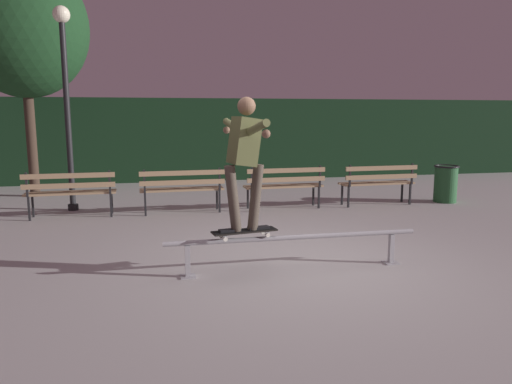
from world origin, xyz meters
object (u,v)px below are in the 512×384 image
object	(u,v)px
lamp_post_left	(66,83)
park_bench_leftmost	(70,189)
park_bench_rightmost	(379,180)
tree_far_left	(23,28)
grind_rail	(294,242)
skateboard	(245,231)
park_bench_left_center	(182,186)
trash_can	(446,183)
skateboarder	(244,153)
park_bench_right_center	(285,183)

from	to	relation	value
lamp_post_left	park_bench_leftmost	bearing A→B (deg)	-82.91
park_bench_rightmost	tree_far_left	world-z (taller)	tree_far_left
grind_rail	park_bench_rightmost	xyz separation A→B (m)	(2.92, 3.71, 0.19)
skateboard	lamp_post_left	distance (m)	5.56
grind_rail	tree_far_left	world-z (taller)	tree_far_left
skateboard	park_bench_rightmost	bearing A→B (deg)	46.40
park_bench_left_center	lamp_post_left	xyz separation A→B (m)	(-2.13, 0.77, 1.94)
trash_can	park_bench_rightmost	bearing A→B (deg)	-177.47
skateboard	park_bench_leftmost	world-z (taller)	park_bench_leftmost
skateboarder	park_bench_leftmost	distance (m)	4.60
grind_rail	tree_far_left	bearing A→B (deg)	124.43
park_bench_leftmost	park_bench_rightmost	world-z (taller)	same
skateboarder	park_bench_rightmost	world-z (taller)	skateboarder
skateboarder	park_bench_right_center	world-z (taller)	skateboarder
park_bench_rightmost	trash_can	xyz separation A→B (m)	(1.62, 0.07, -0.12)
park_bench_left_center	tree_far_left	size ratio (longest dim) A/B	0.30
skateboarder	park_bench_left_center	distance (m)	3.86
tree_far_left	park_bench_right_center	bearing A→B (deg)	-27.15
park_bench_leftmost	trash_can	bearing A→B (deg)	0.53
trash_can	tree_far_left	bearing A→B (deg)	163.52
skateboard	skateboarder	size ratio (longest dim) A/B	0.51
trash_can	skateboarder	bearing A→B (deg)	-143.69
skateboard	park_bench_right_center	xyz separation A→B (m)	(1.51, 3.71, 0.02)
grind_rail	park_bench_left_center	xyz separation A→B (m)	(-1.14, 3.71, 0.19)
tree_far_left	trash_can	xyz separation A→B (m)	(8.95, -2.65, -3.38)
skateboard	park_bench_rightmost	world-z (taller)	park_bench_rightmost
park_bench_leftmost	tree_far_left	xyz separation A→B (m)	(-1.24, 2.72, 3.25)
grind_rail	trash_can	size ratio (longest dim) A/B	3.94
park_bench_rightmost	tree_far_left	bearing A→B (deg)	159.66
skateboard	skateboarder	bearing A→B (deg)	9.39
park_bench_right_center	park_bench_rightmost	distance (m)	2.03
park_bench_rightmost	lamp_post_left	xyz separation A→B (m)	(-6.19, 0.77, 1.94)
park_bench_right_center	trash_can	xyz separation A→B (m)	(3.65, 0.07, -0.12)
lamp_post_left	park_bench_rightmost	bearing A→B (deg)	-7.05
grind_rail	park_bench_leftmost	xyz separation A→B (m)	(-3.17, 3.71, 0.19)
park_bench_leftmost	park_bench_rightmost	distance (m)	6.09
park_bench_leftmost	lamp_post_left	size ratio (longest dim) A/B	0.41
park_bench_rightmost	tree_far_left	distance (m)	8.47
skateboarder	trash_can	size ratio (longest dim) A/B	1.95
skateboard	park_bench_right_center	bearing A→B (deg)	67.92
grind_rail	park_bench_left_center	world-z (taller)	park_bench_left_center
skateboarder	trash_can	world-z (taller)	skateboarder
grind_rail	park_bench_leftmost	world-z (taller)	park_bench_leftmost
grind_rail	park_bench_rightmost	size ratio (longest dim) A/B	1.95
park_bench_rightmost	skateboarder	bearing A→B (deg)	-133.58
skateboard	grind_rail	bearing A→B (deg)	0.00
skateboard	tree_far_left	xyz separation A→B (m)	(-3.79, 6.43, 3.28)
grind_rail	park_bench_right_center	distance (m)	3.82
skateboard	trash_can	bearing A→B (deg)	36.30
skateboard	trash_can	distance (m)	6.39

